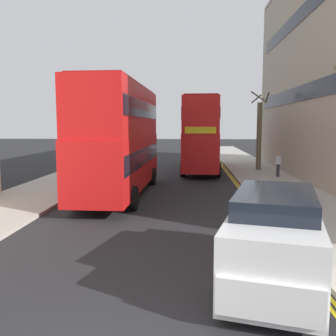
{
  "coord_description": "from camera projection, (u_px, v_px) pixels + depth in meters",
  "views": [
    {
      "loc": [
        1.43,
        -4.39,
        3.62
      ],
      "look_at": [
        0.5,
        11.0,
        1.8
      ],
      "focal_mm": 39.03,
      "sensor_mm": 36.0,
      "label": 1
    }
  ],
  "objects": [
    {
      "name": "sidewalk_right",
      "position": [
        281.0,
        189.0,
        20.33
      ],
      "size": [
        4.0,
        80.0,
        0.14
      ],
      "primitive_type": "cube",
      "color": "#ADA89E",
      "rests_on": "ground"
    },
    {
      "name": "street_tree_near",
      "position": [
        259.0,
        134.0,
        28.39
      ],
      "size": [
        1.41,
        1.49,
        6.05
      ],
      "color": "#6B6047",
      "rests_on": "sidewalk_right"
    },
    {
      "name": "kerb_line_outer",
      "position": [
        248.0,
        197.0,
        18.48
      ],
      "size": [
        0.1,
        56.0,
        0.01
      ],
      "primitive_type": "cube",
      "color": "yellow",
      "rests_on": "ground"
    },
    {
      "name": "kerb_line_inner",
      "position": [
        245.0,
        197.0,
        18.49
      ],
      "size": [
        0.1,
        56.0,
        0.01
      ],
      "primitive_type": "cube",
      "color": "yellow",
      "rests_on": "ground"
    },
    {
      "name": "double_decker_bus_away",
      "position": [
        120.0,
        137.0,
        18.66
      ],
      "size": [
        2.99,
        10.86,
        5.64
      ],
      "color": "red",
      "rests_on": "ground"
    },
    {
      "name": "pedestrian_far",
      "position": [
        278.0,
        164.0,
        24.62
      ],
      "size": [
        0.34,
        0.22,
        1.62
      ],
      "color": "#2D2D38",
      "rests_on": "sidewalk_right"
    },
    {
      "name": "double_decker_bus_oncoming",
      "position": [
        202.0,
        133.0,
        28.55
      ],
      "size": [
        3.16,
        10.91,
        5.64
      ],
      "color": "red",
      "rests_on": "ground"
    },
    {
      "name": "sidewalk_left",
      "position": [
        53.0,
        187.0,
        21.11
      ],
      "size": [
        4.0,
        80.0,
        0.14
      ],
      "primitive_type": "cube",
      "color": "#ADA89E",
      "rests_on": "ground"
    },
    {
      "name": "taxi_minivan",
      "position": [
        274.0,
        239.0,
        8.23
      ],
      "size": [
        3.01,
        5.13,
        2.12
      ],
      "color": "white",
      "rests_on": "ground"
    }
  ]
}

